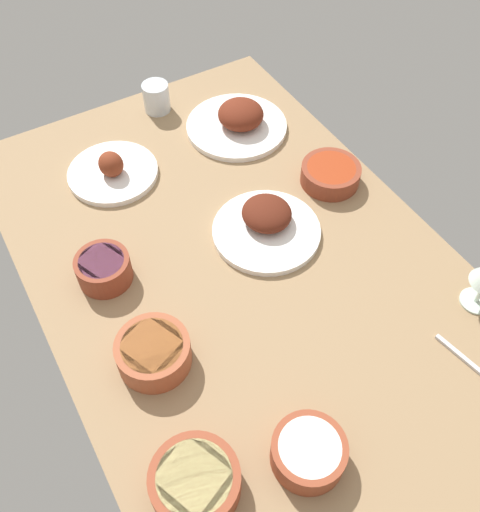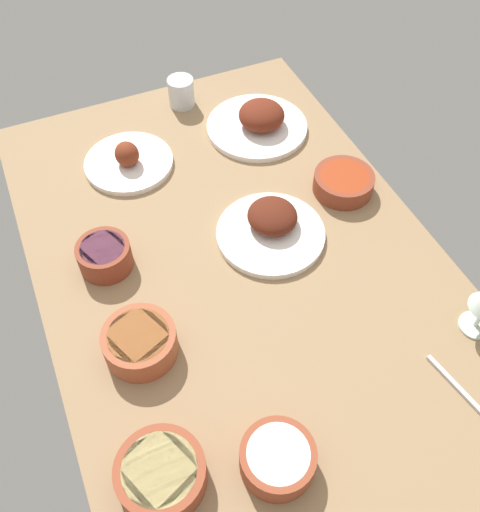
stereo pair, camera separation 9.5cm
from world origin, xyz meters
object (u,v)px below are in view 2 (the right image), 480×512
object	(u,v)px
plate_center_main	(259,122)
bowl_cream	(278,458)
bowl_pasta	(161,473)
bowl_onions	(104,255)
bowl_soup	(140,342)
fork_loose	(460,390)
plate_near_viewer	(128,161)
plate_far_side	(271,226)
water_tumbler	(181,92)
bowl_sauce	(344,182)

from	to	relation	value
plate_center_main	bowl_cream	bearing A→B (deg)	157.19
bowl_pasta	bowl_onions	bearing A→B (deg)	-4.24
plate_center_main	bowl_soup	xyz separation A→B (cm)	(-53.90, 51.23, 0.82)
bowl_soup	fork_loose	bearing A→B (deg)	-121.62
bowl_soup	plate_near_viewer	bearing A→B (deg)	-14.04
bowl_onions	fork_loose	xyz separation A→B (cm)	(-57.63, -54.80, -3.10)
plate_far_side	bowl_soup	bearing A→B (deg)	115.50
plate_near_viewer	bowl_cream	world-z (taller)	plate_near_viewer
bowl_pasta	bowl_cream	size ratio (longest dim) A/B	1.18
bowl_pasta	bowl_soup	world-z (taller)	bowl_soup
bowl_onions	fork_loose	world-z (taller)	bowl_onions
bowl_onions	water_tumbler	bearing A→B (deg)	-36.38
plate_far_side	fork_loose	size ratio (longest dim) A/B	1.49
plate_center_main	bowl_cream	xyz separation A→B (cm)	(-85.66, 36.03, 0.60)
bowl_pasta	bowl_soup	xyz separation A→B (cm)	(25.97, -4.39, 0.32)
bowl_pasta	water_tumbler	distance (cm)	106.87
plate_near_viewer	bowl_soup	world-z (taller)	plate_near_viewer
bowl_onions	bowl_soup	distance (cm)	24.31
plate_near_viewer	plate_center_main	xyz separation A→B (cm)	(-0.19, -37.71, 0.91)
plate_far_side	bowl_cream	bearing A→B (deg)	155.53
bowl_soup	bowl_sauce	world-z (taller)	bowl_soup
bowl_onions	bowl_soup	size ratio (longest dim) A/B	0.81
plate_center_main	bowl_sauce	distance (cm)	31.62
bowl_onions	plate_near_viewer	bearing A→B (deg)	-25.47
water_tumbler	fork_loose	size ratio (longest dim) A/B	0.48
bowl_onions	bowl_sauce	bearing A→B (deg)	-90.53
bowl_onions	plate_center_main	bearing A→B (deg)	-60.31
bowl_pasta	fork_loose	bearing A→B (deg)	-97.17
plate_center_main	bowl_sauce	xyz separation A→B (cm)	(-30.16, -9.49, 0.09)
plate_near_viewer	bowl_soup	distance (cm)	55.78
plate_center_main	bowl_cream	world-z (taller)	plate_center_main
bowl_soup	bowl_pasta	bearing A→B (deg)	170.41
bowl_cream	fork_loose	size ratio (longest dim) A/B	0.78
bowl_onions	bowl_cream	xyz separation A→B (cm)	(-56.07, -15.87, -0.28)
plate_far_side	bowl_cream	xyz separation A→B (cm)	(-49.84, 22.68, 1.04)
plate_near_viewer	bowl_onions	xyz separation A→B (cm)	(-29.78, 14.19, 1.80)
plate_center_main	water_tumbler	xyz separation A→B (cm)	(19.33, 15.86, 1.53)
plate_center_main	fork_loose	size ratio (longest dim) A/B	1.63
bowl_onions	bowl_pasta	bearing A→B (deg)	175.76
plate_center_main	fork_loose	xyz separation A→B (cm)	(-87.22, -2.90, -2.22)
bowl_pasta	bowl_sauce	distance (cm)	81.92
plate_near_viewer	bowl_cream	xyz separation A→B (cm)	(-85.85, -1.68, 1.52)
plate_center_main	bowl_soup	world-z (taller)	plate_center_main
bowl_soup	plate_center_main	bearing A→B (deg)	-43.55
bowl_pasta	bowl_sauce	xyz separation A→B (cm)	(49.71, -65.12, -0.41)
plate_far_side	bowl_cream	size ratio (longest dim) A/B	1.91
plate_near_viewer	fork_loose	distance (cm)	96.40
plate_center_main	fork_loose	distance (cm)	87.30
fork_loose	bowl_soup	bearing A→B (deg)	-131.17
bowl_pasta	bowl_sauce	size ratio (longest dim) A/B	1.05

